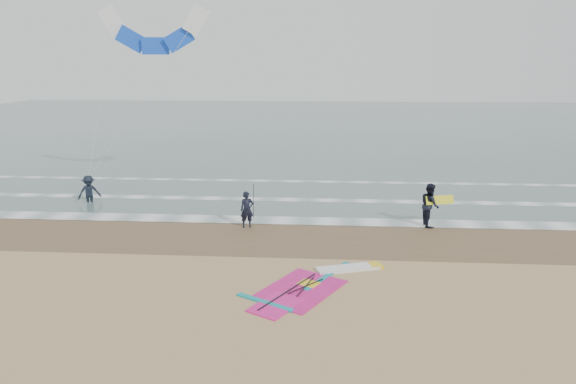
# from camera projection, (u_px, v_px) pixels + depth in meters

# --- Properties ---
(ground) EXTENTS (120.00, 120.00, 0.00)m
(ground) POSITION_uv_depth(u_px,v_px,m) (329.00, 301.00, 15.86)
(ground) COLOR tan
(ground) RESTS_ON ground
(sea_water) EXTENTS (120.00, 80.00, 0.02)m
(sea_water) POSITION_uv_depth(u_px,v_px,m) (326.00, 124.00, 62.32)
(sea_water) COLOR #47605E
(sea_water) RESTS_ON ground
(wet_sand_band) EXTENTS (120.00, 5.00, 0.01)m
(wet_sand_band) POSITION_uv_depth(u_px,v_px,m) (328.00, 237.00, 21.66)
(wet_sand_band) COLOR brown
(wet_sand_band) RESTS_ON ground
(foam_waterline) EXTENTS (120.00, 9.15, 0.02)m
(foam_waterline) POSITION_uv_depth(u_px,v_px,m) (327.00, 208.00, 25.96)
(foam_waterline) COLOR white
(foam_waterline) RESTS_ON ground
(windsurf_rig) EXTENTS (4.90, 4.64, 0.12)m
(windsurf_rig) POSITION_uv_depth(u_px,v_px,m) (315.00, 284.00, 17.01)
(windsurf_rig) COLOR white
(windsurf_rig) RESTS_ON ground
(person_standing) EXTENTS (0.70, 0.57, 1.64)m
(person_standing) POSITION_uv_depth(u_px,v_px,m) (247.00, 210.00, 22.83)
(person_standing) COLOR black
(person_standing) RESTS_ON ground
(person_walking) EXTENTS (0.85, 1.04, 1.97)m
(person_walking) POSITION_uv_depth(u_px,v_px,m) (430.00, 205.00, 22.97)
(person_walking) COLOR black
(person_walking) RESTS_ON ground
(person_wading) EXTENTS (1.34, 1.22, 1.81)m
(person_wading) POSITION_uv_depth(u_px,v_px,m) (89.00, 186.00, 26.90)
(person_wading) COLOR black
(person_wading) RESTS_ON ground
(held_pole) EXTENTS (0.17, 0.86, 1.82)m
(held_pole) POSITION_uv_depth(u_px,v_px,m) (253.00, 201.00, 22.72)
(held_pole) COLOR black
(held_pole) RESTS_ON ground
(carried_kiteboard) EXTENTS (1.30, 0.51, 0.39)m
(carried_kiteboard) POSITION_uv_depth(u_px,v_px,m) (440.00, 200.00, 22.79)
(carried_kiteboard) COLOR yellow
(carried_kiteboard) RESTS_ON ground
(surf_kite) EXTENTS (6.30, 4.17, 9.16)m
(surf_kite) POSITION_uv_depth(u_px,v_px,m) (154.00, 33.00, 28.61)
(surf_kite) COLOR white
(surf_kite) RESTS_ON ground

